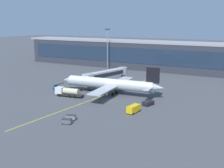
% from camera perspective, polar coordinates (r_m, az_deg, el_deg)
% --- Properties ---
extents(ground_plane, '(700.00, 700.00, 0.00)m').
position_cam_1_polar(ground_plane, '(100.27, -0.49, -3.28)').
color(ground_plane, '#47494F').
extents(apron_lead_in_line, '(7.77, 79.68, 0.01)m').
position_cam_1_polar(apron_lead_in_line, '(104.58, -2.58, -2.62)').
color(apron_lead_in_line, yellow).
rests_on(apron_lead_in_line, ground_plane).
extents(terminal_building, '(222.75, 17.03, 16.06)m').
position_cam_1_polar(terminal_building, '(156.95, 17.69, 4.89)').
color(terminal_building, '#2D333D').
rests_on(terminal_building, ground_plane).
extents(main_airliner, '(41.47, 32.97, 11.26)m').
position_cam_1_polar(main_airliner, '(107.87, -0.37, 0.06)').
color(main_airliner, '#B2B7BC').
rests_on(main_airliner, ground_plane).
extents(jet_bridge, '(9.08, 25.00, 6.72)m').
position_cam_1_polar(jet_bridge, '(121.91, -0.87, 2.00)').
color(jet_bridge, '#B2B7BC').
rests_on(jet_bridge, ground_plane).
extents(fuel_tanker, '(11.03, 3.88, 3.25)m').
position_cam_1_polar(fuel_tanker, '(106.17, -8.84, -1.56)').
color(fuel_tanker, '#232326').
rests_on(fuel_tanker, ground_plane).
extents(crew_van, '(2.70, 5.22, 2.30)m').
position_cam_1_polar(crew_van, '(87.11, 4.34, -4.87)').
color(crew_van, yellow).
rests_on(crew_van, ground_plane).
extents(pushback_tug, '(3.25, 4.28, 1.40)m').
position_cam_1_polar(pushback_tug, '(95.24, 7.23, -3.71)').
color(pushback_tug, black).
rests_on(pushback_tug, ground_plane).
extents(belt_loader, '(6.99, 3.54, 3.49)m').
position_cam_1_polar(belt_loader, '(116.80, -10.65, -0.71)').
color(belt_loader, '#285B9E').
rests_on(belt_loader, ground_plane).
extents(baggage_cart_0, '(2.98, 2.25, 1.48)m').
position_cam_1_polar(baggage_cart_0, '(78.87, -8.97, -7.29)').
color(baggage_cart_0, '#595B60').
rests_on(baggage_cart_0, ground_plane).
extents(baggage_cart_1, '(2.98, 2.25, 1.48)m').
position_cam_1_polar(baggage_cart_1, '(81.69, -8.17, -6.56)').
color(baggage_cart_1, gray).
rests_on(baggage_cart_1, ground_plane).
extents(apron_light_mast_0, '(2.80, 0.50, 22.93)m').
position_cam_1_polar(apron_light_mast_0, '(162.55, -0.92, 7.64)').
color(apron_light_mast_0, gray).
rests_on(apron_light_mast_0, ground_plane).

